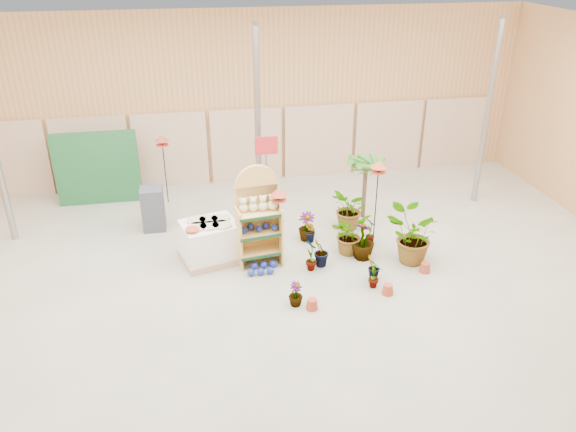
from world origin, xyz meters
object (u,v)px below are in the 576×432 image
object	(u,v)px
pallet_stack	(210,241)
potted_plant_2	(349,234)
display_shelf	(258,219)
bird_table_front	(278,195)

from	to	relation	value
pallet_stack	potted_plant_2	bearing A→B (deg)	-19.58
display_shelf	bird_table_front	distance (m)	0.71
bird_table_front	potted_plant_2	distance (m)	1.86
pallet_stack	bird_table_front	bearing A→B (deg)	-29.02
display_shelf	pallet_stack	bearing A→B (deg)	161.76
pallet_stack	display_shelf	bearing A→B (deg)	-26.30
bird_table_front	potted_plant_2	bearing A→B (deg)	4.13
pallet_stack	bird_table_front	size ratio (longest dim) A/B	0.85
bird_table_front	potted_plant_2	size ratio (longest dim) A/B	1.88
display_shelf	pallet_stack	size ratio (longest dim) A/B	1.48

